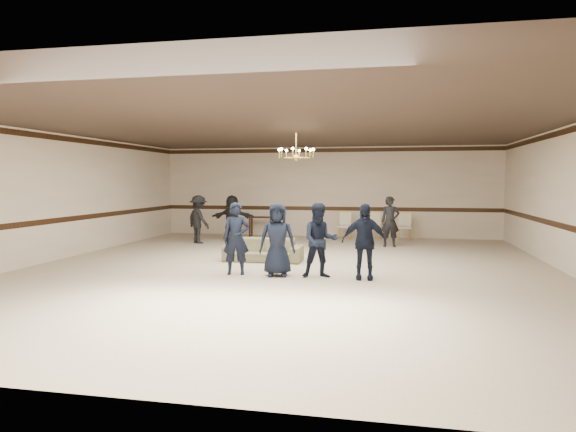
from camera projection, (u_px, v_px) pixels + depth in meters
name	position (u px, v px, depth m)	size (l,w,h in m)	color
room	(288.00, 199.00, 11.40)	(12.01, 14.01, 3.21)	#C5B197
chair_rail	(327.00, 209.00, 18.27)	(12.00, 0.02, 0.14)	black
crown_molding	(327.00, 150.00, 18.13)	(12.00, 0.02, 0.14)	black
chandelier	(296.00, 144.00, 12.29)	(0.94, 0.94, 0.89)	gold
boy_a	(236.00, 239.00, 10.85)	(0.56, 0.37, 1.54)	black
boy_b	(277.00, 239.00, 10.67)	(0.75, 0.49, 1.54)	black
boy_c	(320.00, 240.00, 10.49)	(0.75, 0.58, 1.54)	black
boy_d	(364.00, 242.00, 10.32)	(0.90, 0.38, 1.54)	black
settee	(263.00, 250.00, 12.67)	(1.94, 0.76, 0.57)	brown
adult_left	(199.00, 219.00, 16.25)	(0.99, 0.57, 1.53)	black
adult_mid	(232.00, 218.00, 16.76)	(1.42, 0.45, 1.53)	black
adult_right	(390.00, 222.00, 15.35)	(0.56, 0.37, 1.53)	black
banquet_chair_left	(345.00, 226.00, 17.40)	(0.44, 0.44, 0.91)	beige
banquet_chair_mid	(374.00, 226.00, 17.20)	(0.44, 0.44, 0.91)	beige
banquet_chair_right	(405.00, 227.00, 17.00)	(0.44, 0.44, 0.91)	beige
console_table	(261.00, 226.00, 18.20)	(0.87, 0.37, 0.73)	black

